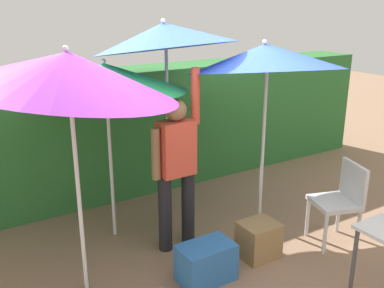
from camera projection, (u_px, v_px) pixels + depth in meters
name	position (u px, v px, depth m)	size (l,w,h in m)	color
ground_plane	(207.00, 251.00, 4.55)	(24.00, 24.00, 0.00)	#937056
hedge_row	(128.00, 131.00, 5.88)	(8.00, 0.70, 1.66)	#2D7033
umbrella_rainbow	(165.00, 36.00, 4.66)	(1.60, 1.61, 2.42)	silver
umbrella_orange	(266.00, 58.00, 4.54)	(1.68, 1.69, 2.23)	silver
umbrella_yellow	(68.00, 72.00, 3.37)	(1.82, 1.79, 2.26)	silver
umbrella_navy	(105.00, 78.00, 4.36)	(1.67, 1.68, 1.95)	silver
person_vendor	(176.00, 163.00, 4.38)	(0.55, 0.23, 1.88)	black
chair_plastic	(341.00, 198.00, 4.60)	(0.56, 0.56, 0.89)	silver
cooler_box	(206.00, 263.00, 4.03)	(0.51, 0.33, 0.37)	#2D6BB7
crate_cardboard	(259.00, 240.00, 4.41)	(0.38, 0.32, 0.37)	#9E7A4C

